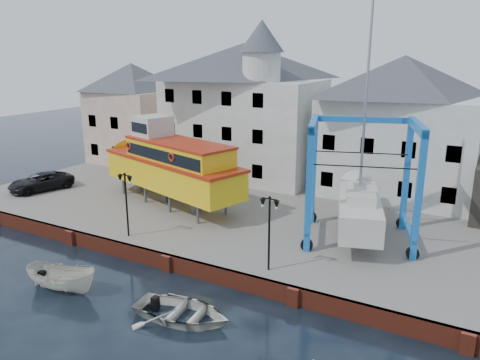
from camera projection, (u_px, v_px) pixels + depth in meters
The scene contains 13 objects.
ground at pixel (168, 271), 27.53m from camera, with size 140.00×140.00×0.00m, color black.
hardstanding at pixel (254, 209), 36.66m from camera, with size 44.00×22.00×1.00m, color #68645C.
quay_wall at pixel (168, 262), 27.48m from camera, with size 44.00×0.47×1.00m.
building_pink at pixel (134, 113), 49.48m from camera, with size 8.00×7.00×10.30m.
building_white_main at pixel (244, 109), 43.35m from camera, with size 14.00×8.30×14.00m.
building_white_right at pixel (399, 127), 37.56m from camera, with size 12.00×8.00×11.20m.
lamp_post_left at pixel (126, 189), 29.30m from camera, with size 1.12×0.32×4.20m.
lamp_post_right at pixel (269, 215), 24.62m from camera, with size 1.12×0.32×4.20m.
tour_boat at pixel (165, 163), 36.18m from camera, with size 15.61×7.87×6.63m.
travel_lift at pixel (359, 199), 29.82m from camera, with size 7.99×9.85×14.44m.
van at pixel (41, 182), 39.89m from camera, with size 2.43×5.27×1.46m, color black.
motorboat_a at pixel (63, 290), 25.29m from camera, with size 1.60×4.26×1.65m, color beige.
motorboat_b at pixel (182, 319), 22.58m from camera, with size 3.52×4.93×1.02m, color beige.
Camera 1 is at (15.93, -19.87, 12.50)m, focal length 35.00 mm.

